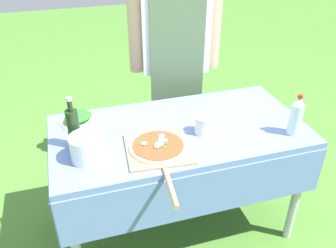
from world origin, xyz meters
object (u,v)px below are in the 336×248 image
water_bottle (296,116)px  herb_container (78,118)px  pizza_on_peel (159,149)px  oil_bottle (74,128)px  prep_table (179,143)px  sauce_jar (203,126)px  person_cook (175,48)px  mixing_tub (87,148)px

water_bottle → herb_container: size_ratio=1.00×
pizza_on_peel → oil_bottle: 0.43m
water_bottle → prep_table: bearing=158.6°
prep_table → pizza_on_peel: bearing=-134.1°
prep_table → sauce_jar: (0.11, -0.07, 0.14)m
water_bottle → person_cook: bearing=114.8°
pizza_on_peel → mixing_tub: (-0.34, 0.04, 0.05)m
prep_table → herb_container: herb_container is taller
sauce_jar → prep_table: bearing=145.0°
pizza_on_peel → water_bottle: 0.74m
person_cook → pizza_on_peel: bearing=75.5°
herb_container → mixing_tub: mixing_tub is taller
oil_bottle → water_bottle: bearing=-10.9°
water_bottle → sauce_jar: 0.49m
person_cook → herb_container: 0.83m
oil_bottle → prep_table: bearing=0.7°
person_cook → herb_container: bearing=38.2°
oil_bottle → mixing_tub: oil_bottle is taller
prep_table → oil_bottle: 0.59m
oil_bottle → mixing_tub: size_ratio=1.73×
pizza_on_peel → water_bottle: bearing=0.8°
oil_bottle → sauce_jar: size_ratio=2.87×
prep_table → pizza_on_peel: pizza_on_peel is taller
mixing_tub → oil_bottle: bearing=111.0°
prep_table → sauce_jar: bearing=-35.0°
herb_container → mixing_tub: 0.36m
prep_table → herb_container: (-0.52, 0.23, 0.12)m
water_bottle → herb_container: 1.18m
person_cook → mixing_tub: size_ratio=10.18×
person_cook → oil_bottle: person_cook is taller
oil_bottle → water_bottle: (1.12, -0.22, -0.00)m
water_bottle → mixing_tub: (-1.07, 0.09, -0.05)m
person_cook → pizza_on_peel: person_cook is taller
sauce_jar → mixing_tub: bearing=-174.8°
mixing_tub → prep_table: bearing=14.3°
water_bottle → herb_container: water_bottle is taller
oil_bottle → herb_container: oil_bottle is taller
water_bottle → herb_container: bearing=157.5°
water_bottle → mixing_tub: water_bottle is taller
water_bottle → pizza_on_peel: bearing=175.9°
prep_table → herb_container: bearing=156.3°
herb_container → prep_table: bearing=-23.7°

